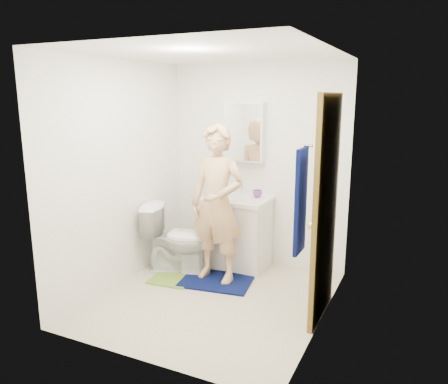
# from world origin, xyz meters

# --- Properties ---
(floor) EXTENTS (2.20, 2.40, 0.02)m
(floor) POSITION_xyz_m (0.00, 0.00, -0.01)
(floor) COLOR beige
(floor) RESTS_ON ground
(ceiling) EXTENTS (2.20, 2.40, 0.02)m
(ceiling) POSITION_xyz_m (0.00, 0.00, 2.41)
(ceiling) COLOR white
(ceiling) RESTS_ON ground
(wall_back) EXTENTS (2.20, 0.02, 2.40)m
(wall_back) POSITION_xyz_m (0.00, 1.21, 1.20)
(wall_back) COLOR white
(wall_back) RESTS_ON ground
(wall_front) EXTENTS (2.20, 0.02, 2.40)m
(wall_front) POSITION_xyz_m (0.00, -1.21, 1.20)
(wall_front) COLOR white
(wall_front) RESTS_ON ground
(wall_left) EXTENTS (0.02, 2.40, 2.40)m
(wall_left) POSITION_xyz_m (-1.11, 0.00, 1.20)
(wall_left) COLOR white
(wall_left) RESTS_ON ground
(wall_right) EXTENTS (0.02, 2.40, 2.40)m
(wall_right) POSITION_xyz_m (1.11, 0.00, 1.20)
(wall_right) COLOR white
(wall_right) RESTS_ON ground
(vanity_cabinet) EXTENTS (0.75, 0.55, 0.80)m
(vanity_cabinet) POSITION_xyz_m (-0.15, 0.91, 0.40)
(vanity_cabinet) COLOR white
(vanity_cabinet) RESTS_ON floor
(countertop) EXTENTS (0.79, 0.59, 0.05)m
(countertop) POSITION_xyz_m (-0.15, 0.91, 0.83)
(countertop) COLOR white
(countertop) RESTS_ON vanity_cabinet
(sink_basin) EXTENTS (0.40, 0.40, 0.03)m
(sink_basin) POSITION_xyz_m (-0.15, 0.91, 0.84)
(sink_basin) COLOR white
(sink_basin) RESTS_ON countertop
(faucet) EXTENTS (0.03, 0.03, 0.12)m
(faucet) POSITION_xyz_m (-0.15, 1.09, 0.91)
(faucet) COLOR silver
(faucet) RESTS_ON countertop
(medicine_cabinet) EXTENTS (0.50, 0.12, 0.70)m
(medicine_cabinet) POSITION_xyz_m (-0.15, 1.14, 1.60)
(medicine_cabinet) COLOR white
(medicine_cabinet) RESTS_ON wall_back
(mirror_panel) EXTENTS (0.46, 0.01, 0.66)m
(mirror_panel) POSITION_xyz_m (-0.15, 1.08, 1.60)
(mirror_panel) COLOR white
(mirror_panel) RESTS_ON wall_back
(door) EXTENTS (0.05, 0.80, 2.05)m
(door) POSITION_xyz_m (1.07, 0.15, 1.02)
(door) COLOR brown
(door) RESTS_ON ground
(door_knob) EXTENTS (0.07, 0.07, 0.07)m
(door_knob) POSITION_xyz_m (1.03, -0.17, 0.95)
(door_knob) COLOR gold
(door_knob) RESTS_ON door
(towel) EXTENTS (0.03, 0.24, 0.80)m
(towel) POSITION_xyz_m (1.03, -0.57, 1.25)
(towel) COLOR #071046
(towel) RESTS_ON wall_right
(towel_hook) EXTENTS (0.06, 0.02, 0.02)m
(towel_hook) POSITION_xyz_m (1.07, -0.57, 1.67)
(towel_hook) COLOR silver
(towel_hook) RESTS_ON wall_right
(toilet) EXTENTS (0.88, 0.64, 0.81)m
(toilet) POSITION_xyz_m (-0.67, 0.46, 0.40)
(toilet) COLOR white
(toilet) RESTS_ON floor
(bath_mat) EXTENTS (0.84, 0.65, 0.02)m
(bath_mat) POSITION_xyz_m (-0.14, 0.37, 0.01)
(bath_mat) COLOR #071046
(bath_mat) RESTS_ON floor
(green_rug) EXTENTS (0.49, 0.43, 0.02)m
(green_rug) POSITION_xyz_m (-0.62, 0.20, 0.01)
(green_rug) COLOR olive
(green_rug) RESTS_ON floor
(soap_dispenser) EXTENTS (0.08, 0.08, 0.17)m
(soap_dispenser) POSITION_xyz_m (-0.43, 0.85, 0.93)
(soap_dispenser) COLOR #D36270
(soap_dispenser) RESTS_ON countertop
(toothbrush_cup) EXTENTS (0.12, 0.12, 0.09)m
(toothbrush_cup) POSITION_xyz_m (0.08, 1.02, 0.89)
(toothbrush_cup) COLOR #804497
(toothbrush_cup) RESTS_ON countertop
(man) EXTENTS (0.65, 0.46, 1.71)m
(man) POSITION_xyz_m (-0.16, 0.42, 0.88)
(man) COLOR #DDAC7C
(man) RESTS_ON bath_mat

